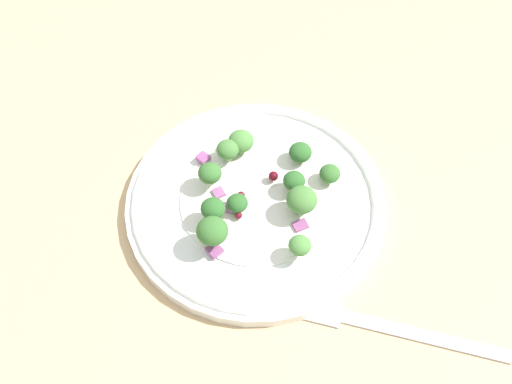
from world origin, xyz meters
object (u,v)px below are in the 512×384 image
(plate, at_px, (256,203))
(broccoli_floret_0, at_px, (241,142))
(fork, at_px, (391,328))
(broccoli_floret_1, at_px, (302,200))
(broccoli_floret_2, at_px, (228,150))

(plate, height_order, broccoli_floret_0, broccoli_floret_0)
(broccoli_floret_0, xyz_separation_m, fork, (-0.21, -0.11, -0.03))
(broccoli_floret_0, bearing_deg, broccoli_floret_1, -149.87)
(broccoli_floret_2, xyz_separation_m, fork, (-0.20, -0.13, -0.03))
(broccoli_floret_0, distance_m, broccoli_floret_2, 0.02)
(plate, bearing_deg, fork, -144.47)
(broccoli_floret_2, distance_m, fork, 0.24)
(broccoli_floret_1, bearing_deg, broccoli_floret_2, 40.74)
(broccoli_floret_1, bearing_deg, fork, -153.52)
(broccoli_floret_0, xyz_separation_m, broccoli_floret_2, (-0.01, 0.01, 0.00))
(broccoli_floret_2, relative_size, fork, 0.13)
(broccoli_floret_0, bearing_deg, broccoli_floret_2, 125.05)
(fork, bearing_deg, broccoli_floret_2, 32.34)
(broccoli_floret_0, height_order, broccoli_floret_2, same)
(plate, distance_m, broccoli_floret_2, 0.06)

